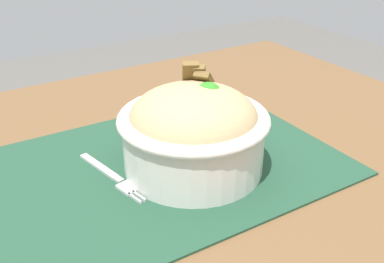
{
  "coord_description": "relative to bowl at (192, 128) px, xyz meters",
  "views": [
    {
      "loc": [
        0.2,
        0.41,
        1.06
      ],
      "look_at": [
        -0.05,
        -0.0,
        0.8
      ],
      "focal_mm": 41.68,
      "sensor_mm": 36.0,
      "label": 1
    }
  ],
  "objects": [
    {
      "name": "placemat",
      "position": [
        0.04,
        -0.02,
        -0.06
      ],
      "size": [
        0.46,
        0.32,
        0.0
      ],
      "primitive_type": "cube",
      "rotation": [
        0.0,
        0.0,
        -0.01
      ],
      "color": "#1E422D",
      "rests_on": "table"
    },
    {
      "name": "bowl",
      "position": [
        0.0,
        0.0,
        0.0
      ],
      "size": [
        0.22,
        0.22,
        0.13
      ],
      "color": "silver",
      "rests_on": "placemat"
    },
    {
      "name": "fork",
      "position": [
        0.09,
        -0.02,
        -0.05
      ],
      "size": [
        0.04,
        0.14,
        0.0
      ],
      "color": "#BABABA",
      "rests_on": "placemat"
    },
    {
      "name": "table",
      "position": [
        0.06,
        0.0,
        -0.15
      ],
      "size": [
        1.05,
        0.8,
        0.75
      ],
      "color": "brown",
      "rests_on": "ground_plane"
    }
  ]
}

